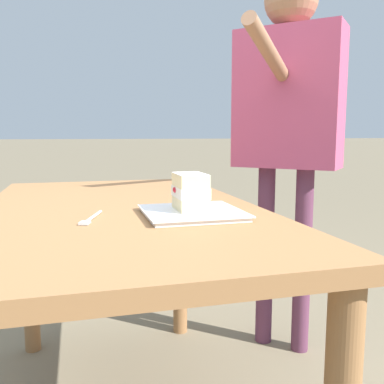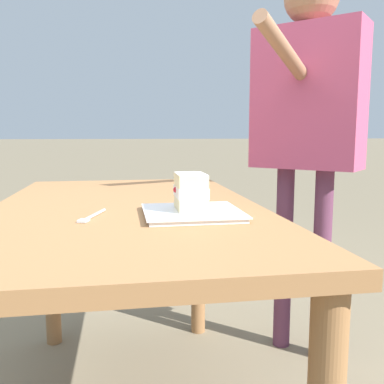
{
  "view_description": "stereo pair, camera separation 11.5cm",
  "coord_description": "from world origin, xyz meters",
  "px_view_note": "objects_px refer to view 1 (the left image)",
  "views": [
    {
      "loc": [
        -1.32,
        0.13,
        1.0
      ],
      "look_at": [
        -0.22,
        -0.17,
        0.84
      ],
      "focal_mm": 39.7,
      "sensor_mm": 36.0,
      "label": 1
    },
    {
      "loc": [
        -1.35,
        0.01,
        1.0
      ],
      "look_at": [
        -0.22,
        -0.17,
        0.84
      ],
      "focal_mm": 39.7,
      "sensor_mm": 36.0,
      "label": 2
    }
  ],
  "objects_px": {
    "patio_table": "(121,240)",
    "diner_person": "(288,106)",
    "dessert_plate": "(192,213)",
    "dessert_fork": "(91,218)",
    "cake_slice": "(190,192)"
  },
  "relations": [
    {
      "from": "cake_slice",
      "to": "diner_person",
      "type": "distance_m",
      "value": 0.9
    },
    {
      "from": "diner_person",
      "to": "dessert_plate",
      "type": "bearing_deg",
      "value": 135.6
    },
    {
      "from": "dessert_plate",
      "to": "dessert_fork",
      "type": "relative_size",
      "value": 1.58
    },
    {
      "from": "cake_slice",
      "to": "diner_person",
      "type": "relative_size",
      "value": 0.07
    },
    {
      "from": "patio_table",
      "to": "dessert_plate",
      "type": "bearing_deg",
      "value": -141.28
    },
    {
      "from": "patio_table",
      "to": "dessert_plate",
      "type": "relative_size",
      "value": 5.51
    },
    {
      "from": "dessert_fork",
      "to": "diner_person",
      "type": "bearing_deg",
      "value": -55.51
    },
    {
      "from": "cake_slice",
      "to": "dessert_fork",
      "type": "xyz_separation_m",
      "value": [
        0.01,
        0.27,
        -0.06
      ]
    },
    {
      "from": "cake_slice",
      "to": "dessert_fork",
      "type": "height_order",
      "value": "cake_slice"
    },
    {
      "from": "patio_table",
      "to": "diner_person",
      "type": "height_order",
      "value": "diner_person"
    },
    {
      "from": "patio_table",
      "to": "diner_person",
      "type": "relative_size",
      "value": 0.87
    },
    {
      "from": "cake_slice",
      "to": "dessert_fork",
      "type": "bearing_deg",
      "value": 88.5
    },
    {
      "from": "patio_table",
      "to": "diner_person",
      "type": "xyz_separation_m",
      "value": [
        0.4,
        -0.78,
        0.46
      ]
    },
    {
      "from": "dessert_plate",
      "to": "cake_slice",
      "type": "height_order",
      "value": "cake_slice"
    },
    {
      "from": "patio_table",
      "to": "diner_person",
      "type": "bearing_deg",
      "value": -62.79
    }
  ]
}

